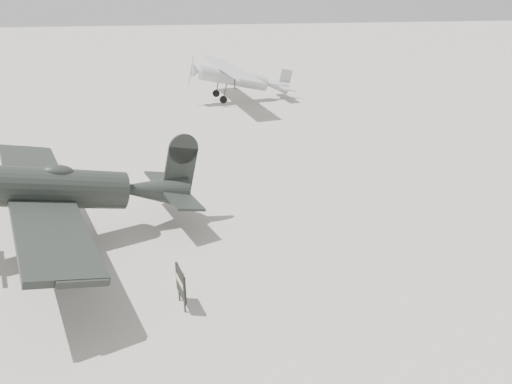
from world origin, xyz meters
TOP-DOWN VIEW (x-y plane):
  - ground at (0.00, 0.00)m, footprint 160.00×160.00m
  - lowwing_monoplane at (-4.73, 2.11)m, footprint 7.80×10.67m
  - highwing_monoplane at (2.65, 21.01)m, footprint 7.25×10.17m
  - sign_board at (-1.51, -2.00)m, footprint 0.26×0.81m

SIDE VIEW (x-z plane):
  - ground at x=0.00m, z-range 0.00..0.00m
  - sign_board at x=-1.51m, z-range 0.12..1.30m
  - highwing_monoplane at x=2.65m, z-range 0.36..3.23m
  - lowwing_monoplane at x=-4.73m, z-range 0.10..3.57m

